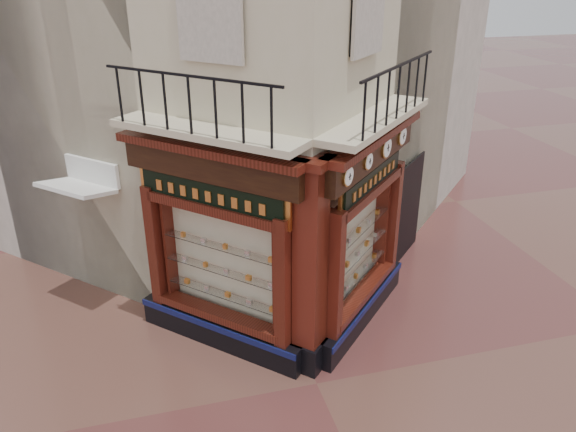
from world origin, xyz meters
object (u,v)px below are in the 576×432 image
object	(u,v)px
clock_c	(386,147)
signboard_left	(210,195)
clock_d	(402,136)
signboard_right	(372,179)
clock_b	(368,161)
awning	(95,303)
clock_a	(348,176)
corner_pilaster	(310,273)

from	to	relation	value
clock_c	signboard_left	distance (m)	3.28
clock_d	signboard_right	xyz separation A→B (m)	(-0.91, -0.75, -0.52)
clock_b	awning	size ratio (longest dim) A/B	0.22
clock_c	signboard_left	bearing A→B (deg)	137.80
clock_a	clock_d	xyz separation A→B (m)	(1.78, 1.78, -0.00)
clock_b	clock_c	size ratio (longest dim) A/B	0.78
clock_c	clock_d	distance (m)	0.84
clock_c	awning	bearing A→B (deg)	115.89
clock_b	signboard_left	distance (m)	2.72
corner_pilaster	awning	distance (m)	5.29
corner_pilaster	clock_a	distance (m)	1.77
awning	signboard_right	bearing A→B (deg)	-156.66
signboard_right	clock_a	bearing A→B (deg)	-175.31
clock_d	signboard_left	distance (m)	3.94
corner_pilaster	signboard_left	size ratio (longest dim) A/B	1.77
clock_b	clock_c	world-z (taller)	clock_c
clock_b	signboard_left	size ratio (longest dim) A/B	0.14
clock_a	clock_b	bearing A→B (deg)	0.00
corner_pilaster	clock_b	xyz separation A→B (m)	(1.17, 0.57, 1.67)
clock_a	signboard_right	world-z (taller)	clock_a
clock_a	signboard_right	size ratio (longest dim) A/B	0.18
corner_pilaster	signboard_right	xyz separation A→B (m)	(1.46, 1.01, 1.15)
corner_pilaster	clock_c	distance (m)	2.71
clock_c	clock_d	xyz separation A→B (m)	(0.59, 0.59, -0.00)
clock_b	signboard_right	world-z (taller)	clock_b
corner_pilaster	awning	bearing A→B (deg)	95.83
awning	clock_c	bearing A→B (deg)	-154.11
clock_c	awning	distance (m)	6.94
awning	signboard_left	world-z (taller)	signboard_left
clock_b	signboard_right	size ratio (longest dim) A/B	0.16
corner_pilaster	clock_a	bearing A→B (deg)	-46.79
clock_b	awning	bearing A→B (deg)	107.97
signboard_right	clock_d	bearing A→B (deg)	-5.39
clock_a	signboard_left	distance (m)	2.35
clock_c	signboard_right	size ratio (longest dim) A/B	0.21
clock_b	clock_d	size ratio (longest dim) A/B	0.83
clock_b	signboard_right	distance (m)	0.75
corner_pilaster	signboard_right	distance (m)	2.12
signboard_left	awning	bearing A→B (deg)	3.34
clock_d	signboard_left	size ratio (longest dim) A/B	0.17
awning	clock_d	bearing A→B (deg)	-147.28
signboard_left	signboard_right	world-z (taller)	signboard_left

